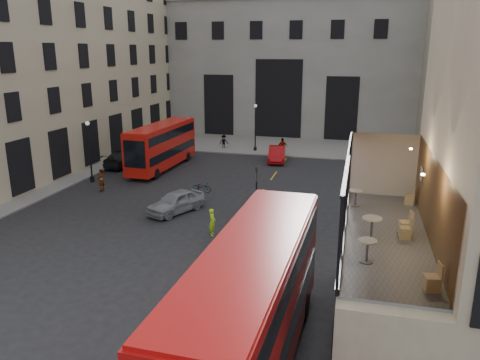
% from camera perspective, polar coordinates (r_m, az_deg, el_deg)
% --- Properties ---
extents(ground, '(140.00, 140.00, 0.00)m').
position_cam_1_polar(ground, '(20.90, -2.67, -16.66)').
color(ground, black).
rests_on(ground, ground).
extents(host_frontage, '(3.00, 11.00, 4.50)m').
position_cam_1_polar(host_frontage, '(19.11, 16.73, -12.89)').
color(host_frontage, beige).
rests_on(host_frontage, ground).
extents(cafe_floor, '(3.00, 10.00, 0.10)m').
position_cam_1_polar(cafe_floor, '(18.15, 17.29, -6.47)').
color(cafe_floor, slate).
rests_on(cafe_floor, host_frontage).
extents(gateway, '(35.00, 10.60, 18.00)m').
position_cam_1_polar(gateway, '(65.69, 5.56, 14.00)').
color(gateway, '#9B9890').
rests_on(gateway, ground).
extents(pavement_far, '(40.00, 12.00, 0.12)m').
position_cam_1_polar(pavement_far, '(57.10, 2.74, 4.39)').
color(pavement_far, slate).
rests_on(pavement_far, ground).
extents(traffic_light_near, '(0.16, 0.20, 3.80)m').
position_cam_1_polar(traffic_light_near, '(30.81, 2.02, -0.86)').
color(traffic_light_near, black).
rests_on(traffic_light_near, ground).
extents(traffic_light_far, '(0.16, 0.20, 3.80)m').
position_cam_1_polar(traffic_light_far, '(50.01, -9.82, 5.33)').
color(traffic_light_far, black).
rests_on(traffic_light_far, ground).
extents(street_lamp_a, '(0.36, 0.36, 5.33)m').
position_cam_1_polar(street_lamp_a, '(42.30, -17.80, 2.90)').
color(street_lamp_a, black).
rests_on(street_lamp_a, ground).
extents(street_lamp_b, '(0.36, 0.36, 5.33)m').
position_cam_1_polar(street_lamp_b, '(52.83, 1.88, 6.06)').
color(street_lamp_b, black).
rests_on(street_lamp_b, ground).
extents(bus_near, '(3.17, 12.51, 4.97)m').
position_cam_1_polar(bus_near, '(16.57, 1.48, -14.72)').
color(bus_near, '#B70D0C').
rests_on(bus_near, ground).
extents(bus_far, '(2.82, 10.86, 4.31)m').
position_cam_1_polar(bus_far, '(45.62, -9.49, 4.35)').
color(bus_far, red).
rests_on(bus_far, ground).
extents(car_a, '(3.60, 4.94, 1.56)m').
position_cam_1_polar(car_a, '(33.41, -7.82, -2.63)').
color(car_a, gray).
rests_on(car_a, ground).
extents(car_b, '(2.27, 4.88, 1.55)m').
position_cam_1_polar(car_b, '(48.41, 4.52, 3.18)').
color(car_b, '#A50A0D').
rests_on(car_b, ground).
extents(car_c, '(2.48, 5.55, 1.58)m').
position_cam_1_polar(car_c, '(47.69, -13.87, 2.60)').
color(car_c, black).
rests_on(car_c, ground).
extents(bicycle, '(1.60, 0.66, 0.82)m').
position_cam_1_polar(bicycle, '(38.01, -4.69, -0.86)').
color(bicycle, gray).
rests_on(bicycle, ground).
extents(cyclist, '(0.52, 0.69, 1.72)m').
position_cam_1_polar(cyclist, '(29.10, -3.40, -5.14)').
color(cyclist, '#C0FF1A').
rests_on(cyclist, ground).
extents(pedestrian_a, '(1.02, 0.91, 1.72)m').
position_cam_1_polar(pedestrian_a, '(52.36, -8.89, 4.08)').
color(pedestrian_a, gray).
rests_on(pedestrian_a, ground).
extents(pedestrian_b, '(1.23, 1.09, 1.66)m').
position_cam_1_polar(pedestrian_b, '(54.37, -1.99, 4.65)').
color(pedestrian_b, gray).
rests_on(pedestrian_b, ground).
extents(pedestrian_c, '(1.23, 0.81, 1.95)m').
position_cam_1_polar(pedestrian_c, '(50.99, 5.20, 4.03)').
color(pedestrian_c, gray).
rests_on(pedestrian_c, ground).
extents(pedestrian_d, '(0.82, 1.03, 1.83)m').
position_cam_1_polar(pedestrian_d, '(48.98, 17.04, 2.85)').
color(pedestrian_d, gray).
rests_on(pedestrian_d, ground).
extents(pedestrian_e, '(0.46, 0.68, 1.85)m').
position_cam_1_polar(pedestrian_e, '(39.52, -16.57, -0.05)').
color(pedestrian_e, gray).
rests_on(pedestrian_e, ground).
extents(cafe_table_near, '(0.60, 0.60, 0.75)m').
position_cam_1_polar(cafe_table_near, '(15.52, 15.26, -7.94)').
color(cafe_table_near, beige).
rests_on(cafe_table_near, cafe_floor).
extents(cafe_table_mid, '(0.69, 0.69, 0.86)m').
position_cam_1_polar(cafe_table_mid, '(17.24, 15.77, -5.33)').
color(cafe_table_mid, silver).
rests_on(cafe_table_mid, cafe_floor).
extents(cafe_table_far, '(0.56, 0.56, 0.71)m').
position_cam_1_polar(cafe_table_far, '(20.83, 13.94, -1.85)').
color(cafe_table_far, beige).
rests_on(cafe_table_far, cafe_floor).
extents(cafe_chair_a, '(0.49, 0.49, 0.84)m').
position_cam_1_polar(cafe_chair_a, '(14.48, 22.38, -11.45)').
color(cafe_chair_a, tan).
rests_on(cafe_chair_a, cafe_floor).
extents(cafe_chair_b, '(0.51, 0.51, 0.85)m').
position_cam_1_polar(cafe_chair_b, '(18.39, 19.57, -5.36)').
color(cafe_chair_b, '#DDB57F').
rests_on(cafe_chair_b, cafe_floor).
extents(cafe_chair_c, '(0.42, 0.42, 0.81)m').
position_cam_1_polar(cafe_chair_c, '(17.88, 19.52, -6.00)').
color(cafe_chair_c, tan).
rests_on(cafe_chair_c, cafe_floor).
extents(cafe_chair_d, '(0.45, 0.45, 0.81)m').
position_cam_1_polar(cafe_chair_d, '(21.81, 20.00, -2.18)').
color(cafe_chair_d, tan).
rests_on(cafe_chair_d, cafe_floor).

